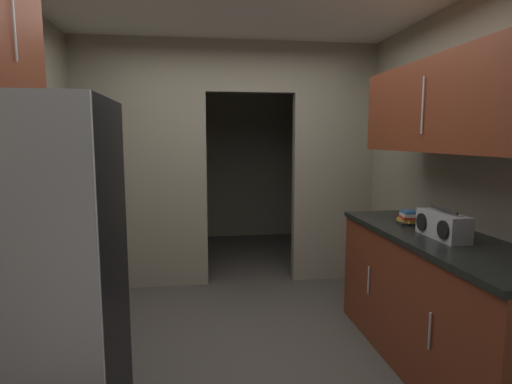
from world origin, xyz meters
name	(u,v)px	position (x,y,z in m)	size (l,w,h in m)	color
ground	(249,361)	(0.00, 0.00, 0.00)	(20.00, 20.00, 0.00)	#47423D
kitchen_partition	(223,158)	(-0.07, 1.69, 1.38)	(3.19, 0.12, 2.60)	gray
adjoining_room_shell	(221,158)	(0.00, 3.28, 1.30)	(3.19, 2.29, 2.60)	gray
kitchen_flank_right	(512,184)	(1.64, -0.40, 1.30)	(0.10, 4.19, 2.60)	gray
refrigerator	(36,273)	(-1.18, -0.57, 0.90)	(0.80, 0.76, 1.79)	black
lower_cabinet_run	(437,303)	(1.27, -0.25, 0.47)	(0.64, 1.96, 0.94)	maroon
upper_cabinet_counterside	(449,106)	(1.27, -0.25, 1.80)	(0.36, 1.77, 0.60)	maroon
boombox	(443,225)	(1.24, -0.31, 1.02)	(0.16, 0.42, 0.20)	#B2B2B7
book_stack	(408,218)	(1.24, 0.13, 0.99)	(0.15, 0.17, 0.10)	black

